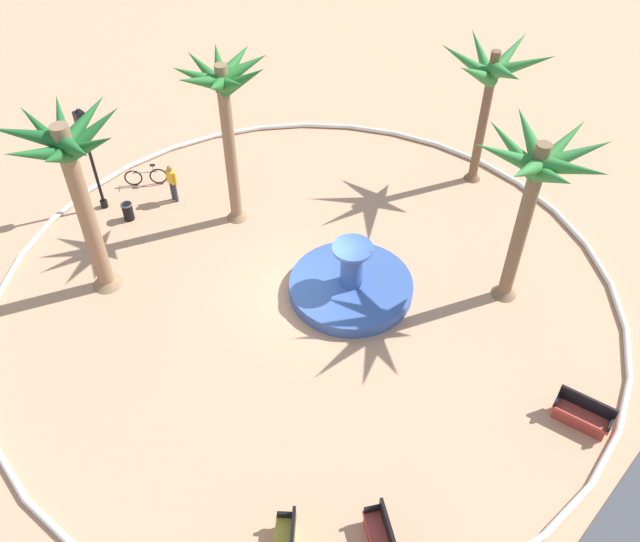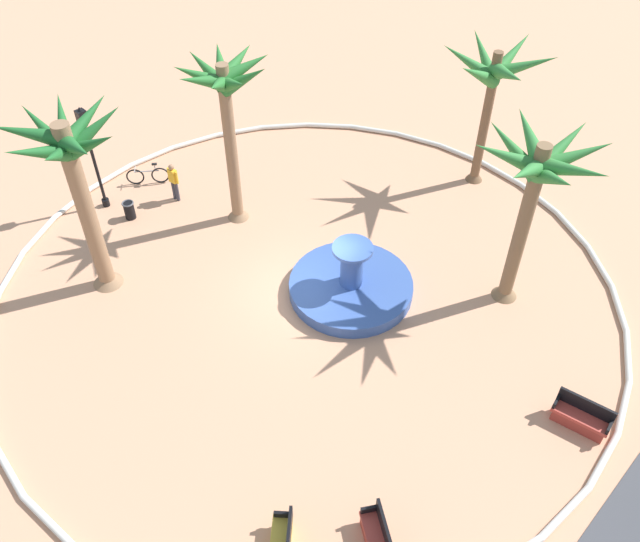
% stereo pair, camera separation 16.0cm
% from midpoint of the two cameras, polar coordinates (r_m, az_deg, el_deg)
% --- Properties ---
extents(ground_plane, '(80.00, 80.00, 0.00)m').
position_cam_midpoint_polar(ground_plane, '(22.85, -0.93, -1.81)').
color(ground_plane, tan).
extents(plaza_curb, '(21.11, 21.11, 0.20)m').
position_cam_midpoint_polar(plaza_curb, '(22.77, -0.93, -1.63)').
color(plaza_curb, silver).
rests_on(plaza_curb, ground).
extents(fountain, '(4.20, 4.20, 2.05)m').
position_cam_midpoint_polar(fountain, '(22.66, 2.86, -1.25)').
color(fountain, '#38569E').
rests_on(fountain, ground).
extents(palm_tree_near_fountain, '(3.40, 3.30, 6.57)m').
position_cam_midpoint_polar(palm_tree_near_fountain, '(23.10, -7.86, 14.49)').
color(palm_tree_near_fountain, '#8E6B4C').
rests_on(palm_tree_near_fountain, ground).
extents(palm_tree_by_curb, '(4.20, 3.93, 5.82)m').
position_cam_midpoint_polar(palm_tree_by_curb, '(26.09, 14.73, 15.60)').
color(palm_tree_by_curb, brown).
rests_on(palm_tree_by_curb, ground).
extents(palm_tree_mid_plaza, '(4.13, 4.03, 6.28)m').
position_cam_midpoint_polar(palm_tree_mid_plaza, '(20.53, 18.17, 7.43)').
color(palm_tree_mid_plaza, brown).
rests_on(palm_tree_mid_plaza, ground).
extents(palm_tree_far_side, '(3.90, 3.92, 6.58)m').
position_cam_midpoint_polar(palm_tree_far_side, '(21.28, -20.13, 8.39)').
color(palm_tree_far_side, '#8E6B4C').
rests_on(palm_tree_far_side, ground).
extents(bench_north, '(0.76, 1.66, 1.00)m').
position_cam_midpoint_polar(bench_north, '(20.64, 21.53, -11.59)').
color(bench_north, '#B73D33').
rests_on(bench_north, ground).
extents(lamppost, '(0.32, 0.32, 4.36)m').
position_cam_midpoint_polar(lamppost, '(26.20, -18.76, 9.69)').
color(lamppost, black).
rests_on(lamppost, ground).
extents(trash_bin, '(0.46, 0.46, 0.73)m').
position_cam_midpoint_polar(trash_bin, '(26.52, -15.79, 5.05)').
color(trash_bin, black).
rests_on(trash_bin, ground).
extents(bicycle_red_frame, '(1.36, 1.15, 0.94)m').
position_cam_midpoint_polar(bicycle_red_frame, '(28.13, -14.31, 7.90)').
color(bicycle_red_frame, black).
rests_on(bicycle_red_frame, ground).
extents(person_cyclist_helmet, '(0.24, 0.53, 1.65)m').
position_cam_midpoint_polar(person_cyclist_helmet, '(26.69, -12.21, 7.56)').
color(person_cyclist_helmet, '#33333D').
rests_on(person_cyclist_helmet, ground).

